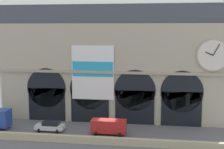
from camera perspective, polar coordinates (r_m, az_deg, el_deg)
ground_plane at (r=49.28m, az=-0.84°, el=-10.33°), size 200.00×200.00×0.00m
quay_parapet_wall at (r=44.51m, az=-1.87°, el=-11.72°), size 90.00×0.70×1.02m
station_building at (r=54.33m, az=0.40°, el=1.76°), size 39.09×5.18×19.62m
car_midwest at (r=50.59m, az=-11.00°, el=-9.03°), size 4.40×2.22×1.55m
van_center at (r=48.17m, az=-0.59°, el=-9.21°), size 5.20×2.48×2.20m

